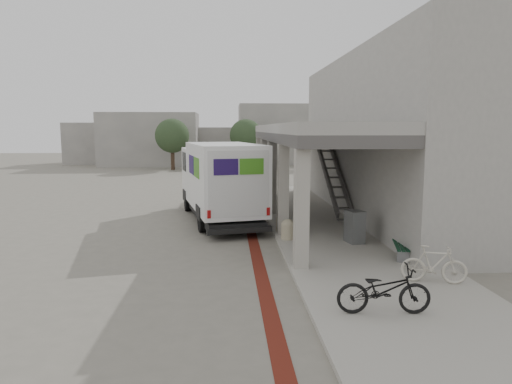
{
  "coord_description": "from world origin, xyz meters",
  "views": [
    {
      "loc": [
        0.13,
        -15.39,
        3.84
      ],
      "look_at": [
        1.15,
        0.71,
        1.6
      ],
      "focal_mm": 32.0,
      "sensor_mm": 36.0,
      "label": 1
    }
  ],
  "objects": [
    {
      "name": "bicycle_black",
      "position": [
        3.26,
        -6.74,
        0.62
      ],
      "size": [
        1.94,
        0.79,
        1.0
      ],
      "primitive_type": "imported",
      "rotation": [
        0.0,
        0.0,
        1.5
      ],
      "color": "black",
      "rests_on": "sidewalk"
    },
    {
      "name": "tree_left",
      "position": [
        -5.0,
        28.0,
        3.18
      ],
      "size": [
        3.2,
        3.2,
        4.8
      ],
      "color": "#38281C",
      "rests_on": "ground"
    },
    {
      "name": "transit_building",
      "position": [
        6.83,
        4.5,
        3.4
      ],
      "size": [
        7.6,
        17.0,
        7.0
      ],
      "color": "gray",
      "rests_on": "ground"
    },
    {
      "name": "bollard_far",
      "position": [
        2.1,
        0.86,
        0.44
      ],
      "size": [
        0.42,
        0.42,
        0.63
      ],
      "color": "tan",
      "rests_on": "sidewalk"
    },
    {
      "name": "ground",
      "position": [
        0.0,
        0.0,
        0.0
      ],
      "size": [
        120.0,
        120.0,
        0.0
      ],
      "primitive_type": "plane",
      "color": "slate",
      "rests_on": "ground"
    },
    {
      "name": "distant_backdrop",
      "position": [
        -2.84,
        35.89,
        2.7
      ],
      "size": [
        28.0,
        10.0,
        6.5
      ],
      "color": "gray",
      "rests_on": "ground"
    },
    {
      "name": "utility_cabinet",
      "position": [
        4.3,
        -0.94,
        0.65
      ],
      "size": [
        0.6,
        0.72,
        1.06
      ],
      "primitive_type": "cube",
      "rotation": [
        0.0,
        0.0,
        0.21
      ],
      "color": "slate",
      "rests_on": "sidewalk"
    },
    {
      "name": "fedex_truck",
      "position": [
        -0.19,
        3.64,
        1.73
      ],
      "size": [
        3.76,
        7.94,
        3.26
      ],
      "rotation": [
        0.0,
        0.0,
        0.2
      ],
      "color": "black",
      "rests_on": "ground"
    },
    {
      "name": "bicycle_cream",
      "position": [
        5.12,
        -4.99,
        0.58
      ],
      "size": [
        1.61,
        0.86,
        0.93
      ],
      "primitive_type": "imported",
      "rotation": [
        0.0,
        0.0,
        1.28
      ],
      "color": "beige",
      "rests_on": "sidewalk"
    },
    {
      "name": "bollard_near",
      "position": [
        2.17,
        -0.33,
        0.46
      ],
      "size": [
        0.46,
        0.46,
        0.69
      ],
      "color": "tan",
      "rests_on": "sidewalk"
    },
    {
      "name": "bench",
      "position": [
        5.2,
        -2.64,
        0.39
      ],
      "size": [
        0.73,
        1.62,
        0.37
      ],
      "rotation": [
        0.0,
        0.0,
        -0.26
      ],
      "color": "gray",
      "rests_on": "sidewalk"
    },
    {
      "name": "tree_right",
      "position": [
        10.0,
        29.0,
        3.18
      ],
      "size": [
        3.2,
        3.2,
        4.8
      ],
      "color": "#38281C",
      "rests_on": "ground"
    },
    {
      "name": "sidewalk",
      "position": [
        4.0,
        0.0,
        0.06
      ],
      "size": [
        4.4,
        28.0,
        0.12
      ],
      "primitive_type": "cube",
      "color": "#9D988C",
      "rests_on": "ground"
    },
    {
      "name": "bike_lane_stripe",
      "position": [
        1.0,
        2.0,
        0.01
      ],
      "size": [
        0.35,
        40.0,
        0.01
      ],
      "primitive_type": "cube",
      "color": "#5A1B12",
      "rests_on": "ground"
    },
    {
      "name": "tree_mid",
      "position": [
        2.0,
        30.0,
        3.18
      ],
      "size": [
        3.2,
        3.2,
        4.8
      ],
      "color": "#38281C",
      "rests_on": "ground"
    }
  ]
}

